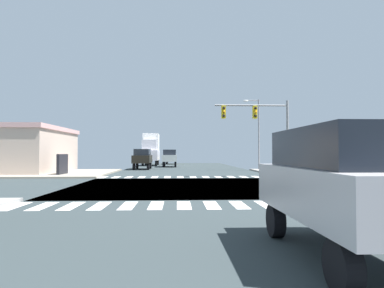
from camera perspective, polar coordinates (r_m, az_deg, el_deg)
ground at (r=19.86m, az=0.41°, el=-7.02°), size 90.00×90.00×0.05m
sidewalk_corner_ne at (r=34.74m, az=21.35°, el=-4.40°), size 12.00×12.00×0.14m
sidewalk_corner_nw at (r=33.98m, az=-23.24°, el=-4.44°), size 12.00×12.00×0.14m
crosswalk_near at (r=12.60m, az=0.97°, el=-10.08°), size 13.50×2.00×0.01m
crosswalk_far at (r=27.11m, az=-0.90°, el=-5.48°), size 13.50×2.00×0.01m
traffic_signal_mast at (r=27.94m, az=11.00°, el=3.84°), size 5.95×0.55×6.08m
street_lamp at (r=37.87m, az=10.64°, el=2.67°), size 1.78×0.32×7.69m
suv_queued_2 at (r=47.00m, az=-3.72°, el=-2.10°), size 1.96×4.60×2.34m
box_truck_leading_1 at (r=52.91m, az=-6.83°, el=-0.76°), size 2.40×7.20×4.85m
suv_trailing_3 at (r=6.83m, az=23.72°, el=-5.48°), size 1.96×4.60×2.34m
sedan_middle_2 at (r=58.75m, az=-3.47°, el=-2.25°), size 1.80×4.30×1.88m
suv_outer_4 at (r=40.23m, az=-8.20°, el=-2.19°), size 1.96×4.60×2.34m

